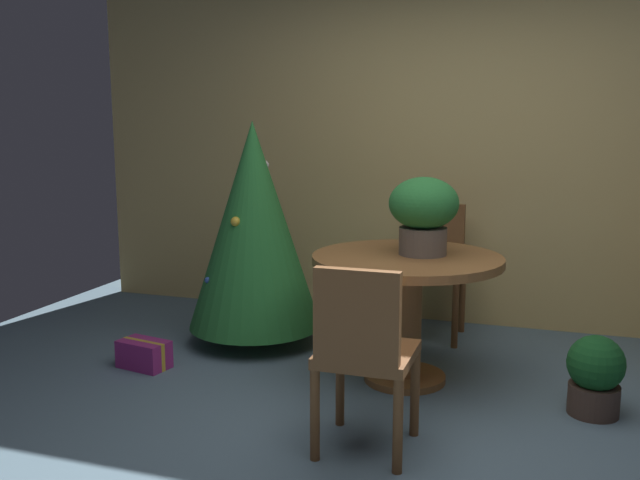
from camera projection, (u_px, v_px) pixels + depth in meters
ground_plane at (410, 451)px, 3.17m from camera, size 6.60×6.60×0.00m
back_wall_panel at (473, 147)px, 5.00m from camera, size 6.00×0.10×2.60m
round_dining_table at (407, 287)px, 3.93m from camera, size 1.08×1.08×0.74m
flower_vase at (424, 211)px, 3.88m from camera, size 0.39×0.39×0.44m
wooden_chair_far at (434, 262)px, 4.82m from camera, size 0.43×0.42×0.92m
wooden_chair_near at (363, 349)px, 3.05m from camera, size 0.42×0.43×0.88m
holiday_tree at (254, 225)px, 4.59m from camera, size 0.89×0.89×1.49m
gift_box_purple at (144, 354)px, 4.22m from camera, size 0.33×0.23×0.17m
potted_plant at (595, 374)px, 3.53m from camera, size 0.29×0.29×0.42m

